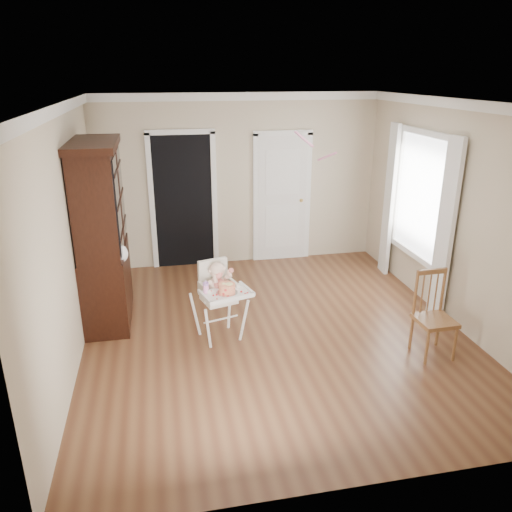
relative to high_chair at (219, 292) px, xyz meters
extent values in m
plane|color=#542F1D|center=(0.67, 0.01, -0.60)|extent=(5.00, 5.00, 0.00)
plane|color=white|center=(0.67, 0.01, 2.10)|extent=(5.00, 5.00, 0.00)
plane|color=beige|center=(0.67, 2.51, 0.75)|extent=(4.50, 0.00, 4.50)
plane|color=beige|center=(-1.58, 0.01, 0.75)|extent=(0.00, 5.00, 5.00)
plane|color=beige|center=(2.92, 0.01, 0.75)|extent=(0.00, 5.00, 5.00)
cube|color=black|center=(-0.23, 2.50, 0.45)|extent=(0.90, 0.03, 2.10)
cube|color=white|center=(-0.72, 2.49, 0.45)|extent=(0.08, 0.05, 2.18)
cube|color=white|center=(0.26, 2.49, 0.45)|extent=(0.08, 0.05, 2.18)
cube|color=white|center=(-0.23, 2.49, 1.54)|extent=(1.06, 0.05, 0.08)
cube|color=white|center=(1.37, 2.49, 0.43)|extent=(0.80, 0.05, 2.05)
cube|color=white|center=(0.93, 2.49, 0.43)|extent=(0.08, 0.05, 2.13)
cube|color=white|center=(1.81, 2.49, 0.43)|extent=(0.08, 0.05, 2.13)
sphere|color=gold|center=(1.69, 2.45, 0.40)|extent=(0.06, 0.06, 0.06)
cube|color=white|center=(2.90, 0.81, 0.80)|extent=(0.02, 1.20, 1.60)
cube|color=white|center=(2.88, 0.81, 1.64)|extent=(0.06, 1.36, 0.08)
cube|color=white|center=(2.82, 0.03, 0.55)|extent=(0.08, 0.28, 2.30)
cube|color=white|center=(2.82, 1.59, 0.55)|extent=(0.08, 0.28, 2.30)
cylinder|color=white|center=(-0.16, -0.25, -0.34)|extent=(0.09, 0.14, 0.56)
cylinder|color=white|center=(0.27, -0.13, -0.34)|extent=(0.14, 0.10, 0.56)
cylinder|color=white|center=(-0.27, 0.14, -0.34)|extent=(0.14, 0.10, 0.56)
cylinder|color=white|center=(0.16, 0.26, -0.34)|extent=(0.09, 0.14, 0.56)
cylinder|color=white|center=(0.01, -0.04, -0.33)|extent=(0.42, 0.14, 0.02)
cube|color=silver|center=(0.00, 0.01, -0.08)|extent=(0.43, 0.42, 0.07)
cube|color=silver|center=(-0.17, -0.04, 0.03)|extent=(0.12, 0.32, 0.17)
cube|color=silver|center=(0.17, 0.05, 0.03)|extent=(0.12, 0.32, 0.17)
cube|color=silver|center=(-0.04, 0.16, 0.14)|extent=(0.36, 0.15, 0.41)
cube|color=white|center=(0.06, -0.21, 0.06)|extent=(0.61, 0.50, 0.03)
cube|color=white|center=(0.11, -0.39, 0.08)|extent=(0.51, 0.17, 0.04)
ellipsoid|color=beige|center=(-0.01, 0.03, 0.06)|extent=(0.24, 0.21, 0.25)
sphere|color=beige|center=(-0.01, 0.03, 0.26)|extent=(0.22, 0.22, 0.18)
sphere|color=red|center=(0.01, -0.02, 0.11)|extent=(0.13, 0.13, 0.13)
sphere|color=red|center=(-0.01, -0.05, 0.22)|extent=(0.06, 0.06, 0.06)
sphere|color=red|center=(0.15, 0.00, 0.26)|extent=(0.06, 0.06, 0.06)
cylinder|color=silver|center=(0.07, -0.21, 0.08)|extent=(0.24, 0.24, 0.01)
cylinder|color=red|center=(0.07, -0.21, 0.13)|extent=(0.19, 0.19, 0.10)
cylinder|color=#F2E08C|center=(0.09, -0.22, 0.18)|extent=(0.08, 0.08, 0.02)
cylinder|color=#EE91D0|center=(-0.16, -0.17, 0.13)|extent=(0.06, 0.06, 0.10)
cylinder|color=#A36EC1|center=(-0.16, -0.17, 0.19)|extent=(0.07, 0.07, 0.03)
cone|color=#A36EC1|center=(-0.16, -0.17, 0.22)|extent=(0.02, 0.02, 0.04)
cube|color=black|center=(-1.32, 0.80, -0.13)|extent=(0.52, 1.25, 0.94)
cube|color=black|center=(-1.32, 0.80, 0.97)|extent=(0.48, 1.25, 1.25)
cube|color=black|center=(-1.07, 0.49, 0.97)|extent=(0.02, 0.54, 1.09)
cube|color=black|center=(-1.07, 1.11, 0.97)|extent=(0.02, 0.54, 1.09)
cube|color=black|center=(-1.32, 0.80, 1.61)|extent=(0.56, 1.33, 0.08)
ellipsoid|color=white|center=(-1.11, 0.44, 0.39)|extent=(0.21, 0.17, 0.23)
cube|color=brown|center=(2.28, -0.84, -0.18)|extent=(0.40, 0.40, 0.05)
cylinder|color=brown|center=(2.12, -1.01, -0.39)|extent=(0.03, 0.03, 0.42)
cylinder|color=brown|center=(2.45, -1.01, -0.39)|extent=(0.03, 0.03, 0.42)
cylinder|color=brown|center=(2.11, -0.68, -0.39)|extent=(0.03, 0.03, 0.42)
cylinder|color=brown|center=(2.45, -0.67, -0.39)|extent=(0.03, 0.03, 0.42)
cylinder|color=brown|center=(2.11, -0.67, 0.10)|extent=(0.03, 0.03, 0.54)
cylinder|color=brown|center=(2.44, -0.66, 0.10)|extent=(0.03, 0.03, 0.54)
cube|color=brown|center=(2.28, -0.66, 0.34)|extent=(0.36, 0.05, 0.06)
camera|label=1|loc=(-0.61, -5.25, 2.40)|focal=35.00mm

